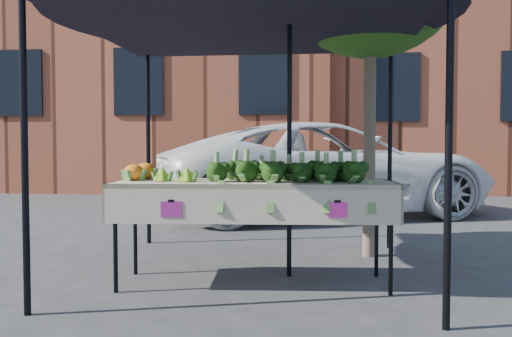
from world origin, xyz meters
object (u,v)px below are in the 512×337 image
canopy (252,128)px  vehicle (327,48)px  table (254,233)px  street_tree (370,82)px

canopy → vehicle: 4.71m
table → vehicle: (0.71, 4.80, 2.40)m
vehicle → street_tree: vehicle is taller
vehicle → canopy: bearing=148.9°
table → canopy: canopy is taller
table → street_tree: size_ratio=0.65×
canopy → street_tree: (1.16, 0.93, 0.51)m
vehicle → street_tree: size_ratio=1.51×
table → canopy: bearing=98.0°
table → canopy: (-0.06, 0.40, 0.92)m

